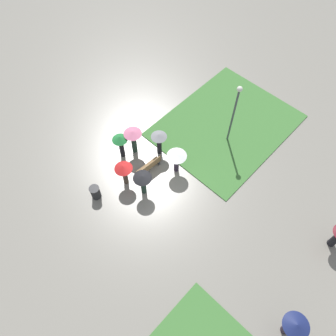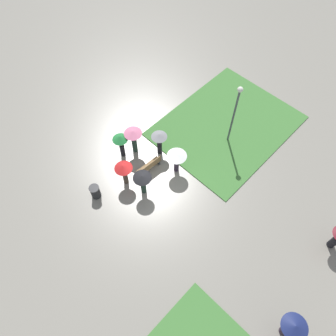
# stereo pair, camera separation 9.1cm
# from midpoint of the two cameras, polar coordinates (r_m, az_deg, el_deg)

# --- Properties ---
(ground_plane) EXTENTS (90.00, 90.00, 0.00)m
(ground_plane) POSITION_cam_midpoint_polar(r_m,az_deg,el_deg) (19.47, -2.46, -2.99)
(ground_plane) COLOR gray
(lawn_patch_near) EXTENTS (8.94, 7.07, 0.06)m
(lawn_patch_near) POSITION_cam_midpoint_polar(r_m,az_deg,el_deg) (22.36, 9.94, 7.37)
(lawn_patch_near) COLOR #427A38
(lawn_patch_near) RESTS_ON ground_plane
(park_bench) EXTENTS (1.68, 0.52, 0.90)m
(park_bench) POSITION_cam_midpoint_polar(r_m,az_deg,el_deg) (19.61, -3.44, 0.27)
(park_bench) COLOR brown
(park_bench) RESTS_ON ground_plane
(lamp_post) EXTENTS (0.32, 0.32, 4.58)m
(lamp_post) POSITION_cam_midpoint_polar(r_m,az_deg,el_deg) (19.46, 11.44, 10.17)
(lamp_post) COLOR #474C51
(lamp_post) RESTS_ON ground_plane
(trash_bin) EXTENTS (0.59, 0.59, 0.92)m
(trash_bin) POSITION_cam_midpoint_polar(r_m,az_deg,el_deg) (19.16, -12.66, -4.15)
(trash_bin) COLOR #232326
(trash_bin) RESTS_ON ground_plane
(crowd_person_green) EXTENTS (0.93, 0.93, 1.87)m
(crowd_person_green) POSITION_cam_midpoint_polar(r_m,az_deg,el_deg) (19.68, -8.43, 4.57)
(crowd_person_green) COLOR black
(crowd_person_green) RESTS_ON ground_plane
(crowd_person_pink) EXTENTS (1.09, 1.09, 1.94)m
(crowd_person_pink) POSITION_cam_midpoint_polar(r_m,az_deg,el_deg) (19.77, -6.22, 5.41)
(crowd_person_pink) COLOR #1E3328
(crowd_person_pink) RESTS_ON ground_plane
(crowd_person_red) EXTENTS (1.03, 1.03, 1.78)m
(crowd_person_red) POSITION_cam_midpoint_polar(r_m,az_deg,el_deg) (18.56, -7.84, -0.33)
(crowd_person_red) COLOR #47382D
(crowd_person_red) RESTS_ON ground_plane
(crowd_person_grey) EXTENTS (0.96, 0.96, 1.80)m
(crowd_person_grey) POSITION_cam_midpoint_polar(r_m,az_deg,el_deg) (19.67, -1.71, 5.01)
(crowd_person_grey) COLOR black
(crowd_person_grey) RESTS_ON ground_plane
(crowd_person_black) EXTENTS (1.06, 1.06, 1.74)m
(crowd_person_black) POSITION_cam_midpoint_polar(r_m,az_deg,el_deg) (18.19, -4.56, -2.17)
(crowd_person_black) COLOR #1E3328
(crowd_person_black) RESTS_ON ground_plane
(crowd_person_white) EXTENTS (1.17, 1.17, 1.76)m
(crowd_person_white) POSITION_cam_midpoint_polar(r_m,az_deg,el_deg) (18.84, 1.39, 1.91)
(crowd_person_white) COLOR #2D2333
(crowd_person_white) RESTS_ON ground_plane
(lone_walker_near_lawn) EXTENTS (1.18, 1.18, 1.89)m
(lone_walker_near_lawn) POSITION_cam_midpoint_polar(r_m,az_deg,el_deg) (16.60, 20.88, -24.39)
(lone_walker_near_lawn) COLOR #2D2333
(lone_walker_near_lawn) RESTS_ON ground_plane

